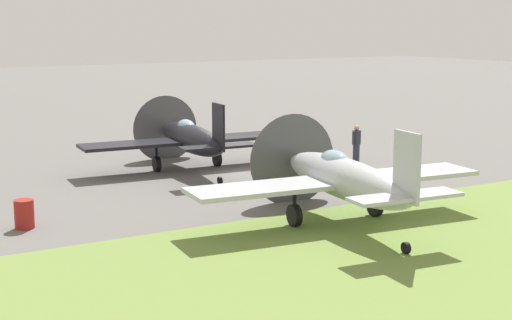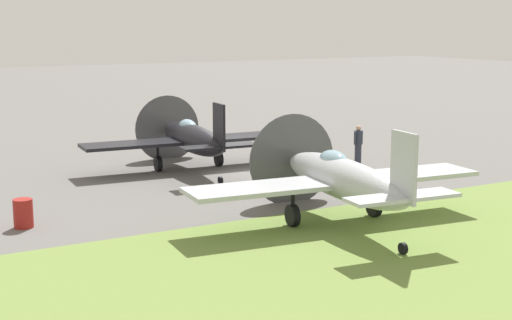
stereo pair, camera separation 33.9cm
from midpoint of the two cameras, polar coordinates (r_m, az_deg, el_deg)
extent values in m
plane|color=#605E5B|center=(32.33, -1.19, -0.82)|extent=(160.00, 160.00, 0.00)
cube|color=olive|center=(22.26, 14.73, -6.36)|extent=(120.00, 11.00, 0.01)
ellipsoid|color=black|center=(32.23, -4.51, 1.63)|extent=(1.68, 6.61, 1.19)
cube|color=black|center=(32.61, -4.75, 1.48)|extent=(9.32, 2.33, 0.13)
cube|color=black|center=(29.37, -2.47, 2.50)|extent=(0.18, 1.06, 1.83)
cube|color=black|center=(29.48, -2.46, 1.02)|extent=(3.13, 1.09, 0.10)
cone|color=#B7B24C|center=(35.50, -6.52, 2.41)|extent=(0.66, 0.72, 0.62)
cylinder|color=#4C4C51|center=(35.32, -6.42, 2.37)|extent=(3.07, 0.27, 3.08)
ellipsoid|color=#8CB2C6|center=(32.71, -4.88, 2.50)|extent=(0.77, 1.39, 0.67)
cylinder|color=black|center=(32.40, -7.09, -0.28)|extent=(0.26, 0.67, 0.65)
cylinder|color=black|center=(32.32, -7.11, 0.52)|extent=(0.12, 0.12, 0.92)
cylinder|color=black|center=(33.36, -2.54, 0.10)|extent=(0.26, 0.67, 0.65)
cylinder|color=black|center=(33.28, -2.55, 0.88)|extent=(0.12, 0.12, 0.92)
cylinder|color=black|center=(29.64, -2.37, -1.55)|extent=(0.14, 0.32, 0.31)
ellipsoid|color=#B2B7BC|center=(23.62, 6.99, -1.42)|extent=(1.95, 7.06, 1.27)
cube|color=#B2B7BC|center=(23.99, 6.48, -1.60)|extent=(9.96, 2.70, 0.14)
cube|color=#B2B7BC|center=(20.83, 11.52, -0.56)|extent=(0.21, 1.13, 1.95)
cube|color=#B2B7BC|center=(21.00, 11.44, -2.75)|extent=(3.35, 1.24, 0.10)
cone|color=#B7B24C|center=(26.83, 2.90, 0.07)|extent=(0.72, 0.78, 0.66)
cylinder|color=#4C4C51|center=(26.65, 3.10, 0.00)|extent=(3.27, 0.36, 3.28)
ellipsoid|color=#8CB2C6|center=(24.05, 6.26, -0.11)|extent=(0.85, 1.50, 0.72)
cylinder|color=black|center=(23.61, 3.18, -4.20)|extent=(0.29, 0.72, 0.70)
cylinder|color=black|center=(23.49, 3.20, -3.04)|extent=(0.12, 0.12, 0.98)
cylinder|color=black|center=(25.06, 9.25, -3.45)|extent=(0.29, 0.72, 0.70)
cylinder|color=black|center=(24.95, 9.29, -2.36)|extent=(0.12, 0.12, 0.98)
cylinder|color=black|center=(21.29, 11.46, -6.55)|extent=(0.15, 0.34, 0.33)
cylinder|color=#2D3342|center=(34.20, 7.97, 0.45)|extent=(0.30, 0.30, 0.88)
cylinder|color=#2D3342|center=(34.08, 8.00, 1.70)|extent=(0.38, 0.38, 0.62)
sphere|color=tan|center=(34.02, 8.02, 2.40)|extent=(0.23, 0.23, 0.23)
cylinder|color=#2D3342|center=(33.86, 7.76, 1.65)|extent=(0.11, 0.11, 0.59)
cylinder|color=#2D3342|center=(34.30, 8.24, 1.75)|extent=(0.11, 0.11, 0.59)
cylinder|color=maroon|center=(24.45, -16.75, -3.87)|extent=(0.60, 0.60, 0.90)
camera|label=1|loc=(0.17, -89.65, 0.06)|focal=53.12mm
camera|label=2|loc=(0.17, 90.35, -0.06)|focal=53.12mm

